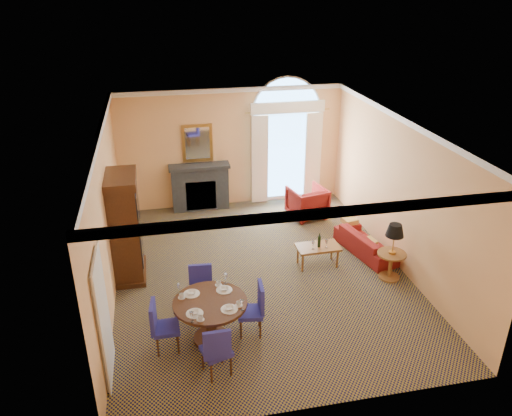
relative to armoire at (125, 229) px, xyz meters
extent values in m
plane|color=#13133B|center=(2.72, -0.51, -1.09)|extent=(7.50, 7.50, 0.00)
cube|color=#FCBD78|center=(2.72, 3.24, 0.51)|extent=(6.00, 0.04, 3.20)
cube|color=#FCBD78|center=(-0.28, -0.51, 0.51)|extent=(0.04, 7.50, 3.20)
cube|color=#FCBD78|center=(5.72, -0.51, 0.51)|extent=(0.04, 7.50, 3.20)
cube|color=silver|center=(2.72, -0.51, 2.11)|extent=(6.00, 7.50, 0.04)
cube|color=white|center=(2.72, -0.51, 2.05)|extent=(6.00, 7.50, 0.12)
cube|color=white|center=(-0.24, -2.91, -0.06)|extent=(0.08, 0.90, 2.06)
cube|color=#33373C|center=(1.82, 3.04, -0.49)|extent=(1.50, 0.40, 1.20)
cube|color=#33373C|center=(1.82, 3.01, 0.15)|extent=(1.60, 0.46, 0.08)
cube|color=gold|center=(1.82, 3.21, 0.71)|extent=(0.80, 0.04, 1.00)
cube|color=white|center=(1.82, 3.19, 0.71)|extent=(0.64, 0.02, 0.84)
cube|color=white|center=(4.22, 3.22, 0.16)|extent=(1.90, 0.04, 2.50)
cube|color=#8BBCE9|center=(4.22, 3.21, 0.16)|extent=(1.70, 0.02, 2.30)
cylinder|color=white|center=(4.22, 3.22, 1.41)|extent=(1.90, 0.04, 1.90)
cube|color=white|center=(3.47, 3.10, 0.16)|extent=(0.45, 0.06, 2.45)
cube|color=white|center=(4.97, 3.10, 0.16)|extent=(0.45, 0.06, 2.45)
cube|color=white|center=(4.22, 3.10, 1.56)|extent=(2.00, 0.08, 0.30)
cube|color=#391D0C|center=(0.00, 0.00, -0.04)|extent=(0.57, 1.04, 2.08)
cube|color=#391D0C|center=(0.00, 0.00, 1.08)|extent=(0.65, 1.15, 0.17)
cube|color=#391D0C|center=(0.00, 0.00, -1.03)|extent=(0.65, 1.15, 0.10)
cylinder|color=#391D0C|center=(1.43, -2.45, -0.32)|extent=(1.26, 1.26, 0.05)
cylinder|color=#391D0C|center=(1.43, -2.45, -0.71)|extent=(0.17, 0.17, 0.74)
cylinder|color=#391D0C|center=(1.43, -2.45, -1.05)|extent=(0.63, 0.63, 0.06)
cylinder|color=white|center=(1.71, -2.17, -0.28)|extent=(0.28, 0.28, 0.01)
imported|color=white|center=(1.71, -2.17, -0.26)|extent=(0.15, 0.15, 0.04)
imported|color=white|center=(1.63, -1.99, -0.25)|extent=(0.09, 0.09, 0.07)
cylinder|color=white|center=(1.14, -2.17, -0.28)|extent=(0.28, 0.28, 0.01)
imported|color=white|center=(1.14, -2.17, -0.26)|extent=(0.15, 0.15, 0.04)
imported|color=white|center=(0.97, -2.24, -0.25)|extent=(0.09, 0.09, 0.07)
cylinder|color=white|center=(1.14, -2.73, -0.28)|extent=(0.28, 0.28, 0.01)
imported|color=white|center=(1.14, -2.73, -0.26)|extent=(0.15, 0.15, 0.04)
imported|color=white|center=(1.22, -2.91, -0.25)|extent=(0.09, 0.09, 0.07)
cylinder|color=white|center=(1.71, -2.73, -0.28)|extent=(0.28, 0.28, 0.01)
imported|color=white|center=(1.71, -2.73, -0.26)|extent=(0.15, 0.15, 0.04)
imported|color=white|center=(1.88, -2.66, -0.25)|extent=(0.09, 0.09, 0.07)
cube|color=navy|center=(1.37, -1.70, -0.66)|extent=(0.48, 0.48, 0.07)
cube|color=navy|center=(1.36, -1.51, -0.38)|extent=(0.43, 0.10, 0.51)
cylinder|color=#391D0C|center=(1.52, -1.52, -0.89)|extent=(0.03, 0.03, 0.39)
cylinder|color=#391D0C|center=(1.18, -1.56, -0.89)|extent=(0.03, 0.03, 0.39)
cylinder|color=#391D0C|center=(1.56, -1.85, -0.89)|extent=(0.03, 0.03, 0.39)
cylinder|color=#391D0C|center=(1.23, -1.89, -0.89)|extent=(0.03, 0.03, 0.39)
cube|color=navy|center=(1.41, -3.26, -0.66)|extent=(0.53, 0.53, 0.07)
cube|color=navy|center=(1.41, -3.46, -0.38)|extent=(0.43, 0.07, 0.51)
cylinder|color=#391D0C|center=(1.30, -3.47, -0.89)|extent=(0.03, 0.03, 0.39)
cylinder|color=#391D0C|center=(1.62, -3.37, -0.89)|extent=(0.03, 0.03, 0.39)
cylinder|color=#391D0C|center=(1.20, -3.15, -0.89)|extent=(0.03, 0.03, 0.39)
cylinder|color=#391D0C|center=(1.52, -3.05, -0.89)|extent=(0.03, 0.03, 0.39)
cube|color=navy|center=(2.12, -2.40, -0.66)|extent=(0.49, 0.49, 0.07)
cube|color=navy|center=(2.32, -2.38, -0.38)|extent=(0.10, 0.43, 0.51)
cylinder|color=#391D0C|center=(2.26, -2.59, -0.89)|extent=(0.03, 0.03, 0.39)
cylinder|color=#391D0C|center=(2.31, -2.25, -0.89)|extent=(0.03, 0.03, 0.39)
cylinder|color=#391D0C|center=(1.93, -2.54, -0.89)|extent=(0.03, 0.03, 0.39)
cylinder|color=#391D0C|center=(1.98, -2.21, -0.89)|extent=(0.03, 0.03, 0.39)
cube|color=navy|center=(0.67, -2.53, -0.66)|extent=(0.44, 0.44, 0.07)
cube|color=navy|center=(0.48, -2.55, -0.38)|extent=(0.11, 0.43, 0.51)
cylinder|color=#391D0C|center=(0.50, -2.37, -0.89)|extent=(0.03, 0.03, 0.39)
cylinder|color=#391D0C|center=(0.51, -2.70, -0.89)|extent=(0.03, 0.03, 0.39)
cylinder|color=#391D0C|center=(0.83, -2.36, -0.89)|extent=(0.03, 0.03, 0.39)
cylinder|color=#391D0C|center=(0.84, -2.70, -0.89)|extent=(0.03, 0.03, 0.39)
imported|color=maroon|center=(5.27, -0.16, -0.83)|extent=(1.06, 1.84, 0.50)
imported|color=maroon|center=(4.49, 1.95, -0.67)|extent=(1.05, 1.07, 0.82)
cube|color=brown|center=(4.00, -0.45, -0.64)|extent=(0.94, 0.53, 0.05)
cylinder|color=brown|center=(3.61, -0.63, -0.88)|extent=(0.05, 0.05, 0.41)
cylinder|color=brown|center=(4.39, -0.63, -0.88)|extent=(0.05, 0.05, 0.41)
cylinder|color=brown|center=(3.61, -0.26, -0.88)|extent=(0.05, 0.05, 0.41)
cylinder|color=brown|center=(4.39, -0.26, -0.88)|extent=(0.05, 0.05, 0.41)
cylinder|color=brown|center=(5.32, -1.24, -0.51)|extent=(0.59, 0.59, 0.04)
cylinder|color=brown|center=(5.32, -1.24, -0.81)|extent=(0.08, 0.08, 0.55)
cylinder|color=brown|center=(5.32, -1.24, -1.07)|extent=(0.43, 0.43, 0.04)
camera|label=1|loc=(0.77, -9.39, 4.65)|focal=35.00mm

